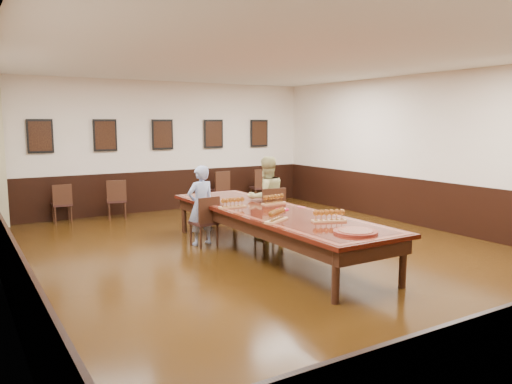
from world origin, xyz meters
TOP-DOWN VIEW (x-y plane):
  - floor at (0.00, 0.00)m, footprint 8.00×10.00m
  - ceiling at (0.00, 0.00)m, footprint 8.00×10.00m
  - wall_back at (0.00, 5.01)m, footprint 8.00×0.02m
  - wall_right at (4.01, 0.00)m, footprint 0.02×10.00m
  - chair_man at (-0.70, 1.15)m, footprint 0.47×0.50m
  - chair_woman at (0.55, 0.94)m, footprint 0.52×0.56m
  - spare_chair_a at (-2.48, 4.71)m, footprint 0.42×0.45m
  - spare_chair_b at (-1.32, 4.48)m, footprint 0.52×0.55m
  - spare_chair_c at (1.41, 4.71)m, footprint 0.49×0.52m
  - spare_chair_d at (2.59, 4.58)m, footprint 0.52×0.56m
  - person_man at (-0.71, 1.24)m, footprint 0.56×0.40m
  - person_woman at (0.56, 1.05)m, footprint 0.84×0.69m
  - pink_phone at (0.60, -0.02)m, footprint 0.11×0.16m
  - wainscoting at (0.00, 0.00)m, footprint 8.00×10.00m
  - conference_table at (0.00, 0.00)m, footprint 1.40×5.00m
  - posters at (0.00, 4.94)m, footprint 6.14×0.04m
  - flight_a at (-0.43, 0.57)m, footprint 0.48×0.16m
  - flight_b at (0.38, 0.52)m, footprint 0.49×0.20m
  - flight_c at (-0.44, -0.81)m, footprint 0.51×0.39m
  - flight_d at (0.19, -1.24)m, footprint 0.53×0.33m
  - red_plate_grp at (0.18, -0.05)m, footprint 0.22×0.22m
  - carved_platter at (0.00, -2.02)m, footprint 0.59×0.59m

SIDE VIEW (x-z plane):
  - floor at x=0.00m, z-range -0.02..0.00m
  - spare_chair_a at x=-2.48m, z-range 0.00..0.86m
  - chair_man at x=-0.70m, z-range 0.00..0.90m
  - spare_chair_b at x=-1.32m, z-range 0.00..0.91m
  - spare_chair_c at x=1.41m, z-range 0.00..0.95m
  - spare_chair_d at x=2.59m, z-range 0.00..0.96m
  - wainscoting at x=0.00m, z-range 0.00..1.00m
  - chair_woman at x=0.55m, z-range 0.00..1.00m
  - conference_table at x=0.00m, z-range 0.23..0.99m
  - person_man at x=-0.71m, z-range 0.00..1.44m
  - pink_phone at x=0.60m, z-range 0.75..0.76m
  - red_plate_grp at x=0.18m, z-range 0.75..0.78m
  - carved_platter at x=0.00m, z-range 0.75..0.80m
  - person_woman at x=0.56m, z-range 0.00..1.56m
  - flight_b at x=0.38m, z-range 0.74..0.92m
  - flight_a at x=-0.43m, z-range 0.74..0.92m
  - flight_c at x=-0.44m, z-range 0.74..0.93m
  - flight_d at x=0.19m, z-range 0.74..0.93m
  - wall_back at x=0.00m, z-range 0.00..3.20m
  - wall_right at x=4.01m, z-range 0.00..3.20m
  - posters at x=0.00m, z-range 1.53..2.27m
  - ceiling at x=0.00m, z-range 3.20..3.22m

